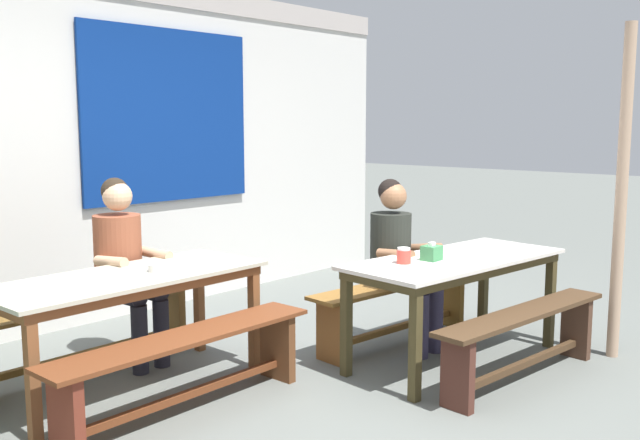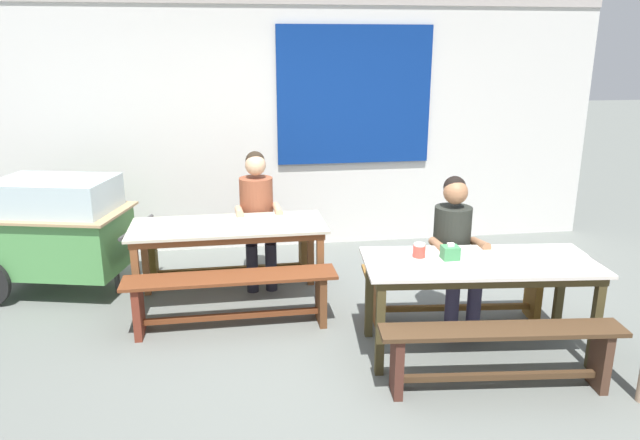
% 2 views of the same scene
% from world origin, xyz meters
% --- Properties ---
extents(ground_plane, '(40.00, 40.00, 0.00)m').
position_xyz_m(ground_plane, '(0.00, 0.00, 0.00)').
color(ground_plane, slate).
extents(backdrop_wall, '(6.87, 0.23, 2.89)m').
position_xyz_m(backdrop_wall, '(0.02, 2.55, 1.51)').
color(backdrop_wall, silver).
rests_on(backdrop_wall, ground_plane).
extents(dining_table_far, '(1.73, 0.72, 0.74)m').
position_xyz_m(dining_table_far, '(-0.88, 0.95, 0.67)').
color(dining_table_far, '#BBB7A1').
rests_on(dining_table_far, ground_plane).
extents(dining_table_near, '(1.77, 0.88, 0.74)m').
position_xyz_m(dining_table_near, '(0.96, -0.27, 0.67)').
color(dining_table_near, silver).
rests_on(dining_table_near, ground_plane).
extents(bench_far_back, '(1.72, 0.28, 0.47)m').
position_xyz_m(bench_far_back, '(-0.88, 1.49, 0.31)').
color(bench_far_back, brown).
rests_on(bench_far_back, ground_plane).
extents(bench_far_front, '(1.73, 0.33, 0.47)m').
position_xyz_m(bench_far_front, '(-0.87, 0.40, 0.32)').
color(bench_far_front, brown).
rests_on(bench_far_front, ground_plane).
extents(bench_near_back, '(1.61, 0.45, 0.47)m').
position_xyz_m(bench_near_back, '(1.01, 0.28, 0.31)').
color(bench_near_back, brown).
rests_on(bench_near_back, ground_plane).
extents(bench_near_front, '(1.65, 0.41, 0.47)m').
position_xyz_m(bench_near_front, '(0.90, -0.81, 0.32)').
color(bench_near_front, '#47301D').
rests_on(bench_near_front, ground_plane).
extents(food_cart, '(1.67, 1.16, 1.10)m').
position_xyz_m(food_cart, '(-2.46, 1.45, 0.63)').
color(food_cart, '#50954E').
rests_on(food_cart, ground_plane).
extents(person_right_near_table, '(0.42, 0.56, 1.26)m').
position_xyz_m(person_right_near_table, '(0.94, 0.21, 0.71)').
color(person_right_near_table, '#332F49').
rests_on(person_right_near_table, ground_plane).
extents(person_center_facing, '(0.45, 0.56, 1.29)m').
position_xyz_m(person_center_facing, '(-0.60, 1.43, 0.74)').
color(person_center_facing, '#22222D').
rests_on(person_center_facing, ground_plane).
extents(tissue_box, '(0.12, 0.11, 0.12)m').
position_xyz_m(tissue_box, '(0.75, -0.20, 0.79)').
color(tissue_box, '#3E8951').
rests_on(tissue_box, dining_table_near).
extents(condiment_jar, '(0.09, 0.09, 0.11)m').
position_xyz_m(condiment_jar, '(0.53, -0.12, 0.79)').
color(condiment_jar, '#D64437').
rests_on(condiment_jar, dining_table_near).
extents(soup_bowl, '(0.13, 0.13, 0.05)m').
position_xyz_m(soup_bowl, '(-0.70, 0.88, 0.77)').
color(soup_bowl, silver).
rests_on(soup_bowl, dining_table_far).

